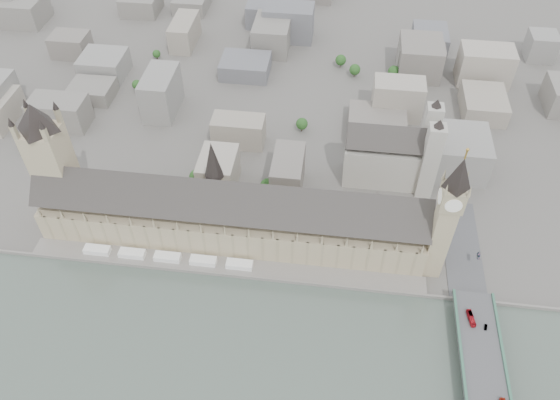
# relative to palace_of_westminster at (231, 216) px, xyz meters

# --- Properties ---
(ground) EXTENTS (900.00, 900.00, 0.00)m
(ground) POSITION_rel_palace_of_westminster_xyz_m (0.00, -19.70, -22.71)
(ground) COLOR #595651
(ground) RESTS_ON ground
(embankment_wall) EXTENTS (600.00, 1.50, 3.00)m
(embankment_wall) POSITION_rel_palace_of_westminster_xyz_m (0.00, -34.70, -21.21)
(embankment_wall) COLOR gray
(embankment_wall) RESTS_ON ground
(river_terrace) EXTENTS (270.00, 15.00, 2.00)m
(river_terrace) POSITION_rel_palace_of_westminster_xyz_m (0.00, -27.20, -21.71)
(river_terrace) COLOR gray
(river_terrace) RESTS_ON ground
(terrace_tents) EXTENTS (118.00, 7.00, 4.00)m
(terrace_tents) POSITION_rel_palace_of_westminster_xyz_m (-40.00, -26.70, -18.71)
(terrace_tents) COLOR white
(terrace_tents) RESTS_ON river_terrace
(palace_of_westminster) EXTENTS (265.00, 40.73, 55.44)m
(palace_of_westminster) POSITION_rel_palace_of_westminster_xyz_m (0.00, 0.00, 0.00)
(palace_of_westminster) COLOR tan
(palace_of_westminster) RESTS_ON ground
(elizabeth_tower) EXTENTS (17.00, 17.00, 107.50)m
(elizabeth_tower) POSITION_rel_palace_of_westminster_xyz_m (138.00, -11.70, 35.38)
(elizabeth_tower) COLOR tan
(elizabeth_tower) RESTS_ON ground
(victoria_tower) EXTENTS (30.00, 30.00, 100.00)m
(victoria_tower) POSITION_rel_palace_of_westminster_xyz_m (-122.00, 6.30, 32.50)
(victoria_tower) COLOR tan
(victoria_tower) RESTS_ON ground
(central_tower) EXTENTS (13.00, 13.00, 48.00)m
(central_tower) POSITION_rel_palace_of_westminster_xyz_m (-10.00, 6.30, 35.21)
(central_tower) COLOR tan
(central_tower) RESTS_ON ground
(westminster_abbey) EXTENTS (68.00, 36.00, 64.00)m
(westminster_abbey) POSITION_rel_palace_of_westminster_xyz_m (110.92, 75.30, 2.38)
(westminster_abbey) COLOR #A19D91
(westminster_abbey) RESTS_ON ground
(city_skyline_inland) EXTENTS (720.00, 360.00, 38.00)m
(city_skyline_inland) POSITION_rel_palace_of_westminster_xyz_m (0.00, 225.30, -3.71)
(city_skyline_inland) COLOR gray
(city_skyline_inland) RESTS_ON ground
(park_trees) EXTENTS (110.00, 30.00, 15.00)m
(park_trees) POSITION_rel_palace_of_westminster_xyz_m (-10.00, 40.30, -15.21)
(park_trees) COLOR #1C491A
(park_trees) RESTS_ON ground
(red_bus_north) EXTENTS (4.71, 12.01, 3.26)m
(red_bus_north) POSITION_rel_palace_of_westminster_xyz_m (158.02, -54.94, -10.82)
(red_bus_north) COLOR red
(red_bus_north) RESTS_ON westminster_bridge
(car_silver) EXTENTS (2.25, 4.34, 1.36)m
(car_silver) POSITION_rel_palace_of_westminster_xyz_m (166.35, -59.57, -11.77)
(car_silver) COLOR gray
(car_silver) RESTS_ON westminster_bridge
(car_approach) EXTENTS (2.90, 5.72, 1.59)m
(car_approach) POSITION_rel_palace_of_westminster_xyz_m (168.94, -4.46, -11.66)
(car_approach) COLOR gray
(car_approach) RESTS_ON westminster_bridge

